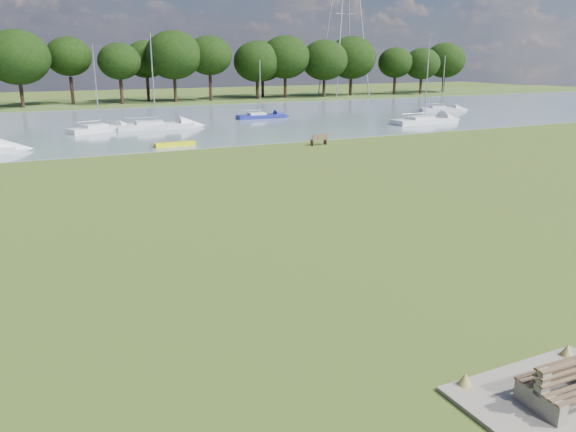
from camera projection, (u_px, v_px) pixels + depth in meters
name	position (u px, v px, depth m)	size (l,w,h in m)	color
ground	(282.00, 228.00, 23.86)	(220.00, 220.00, 0.00)	#4F5E24
river	(116.00, 125.00, 60.26)	(220.00, 40.00, 0.10)	slate
far_bank	(84.00, 104.00, 86.26)	(220.00, 20.00, 0.40)	#4C6626
concrete_pad	(567.00, 403.00, 11.71)	(4.20, 3.20, 0.10)	gray
bench_pair	(570.00, 383.00, 11.58)	(1.98, 1.20, 1.05)	gray
riverbank_bench	(319.00, 140.00, 46.07)	(1.54, 0.59, 0.93)	brown
kayak	(175.00, 144.00, 45.29)	(3.27, 0.76, 0.33)	#E1E209
tree_line	(91.00, 62.00, 81.56)	(145.29, 8.75, 10.59)	black
sailboat_1	(441.00, 108.00, 74.47)	(5.76, 3.28, 7.13)	silver
sailboat_2	(424.00, 119.00, 60.71)	(7.92, 2.57, 9.28)	silver
sailboat_3	(155.00, 124.00, 56.16)	(7.64, 2.84, 9.16)	silver
sailboat_5	(260.00, 115.00, 65.68)	(5.69, 1.76, 6.60)	navy
sailboat_7	(99.00, 127.00, 53.91)	(6.23, 3.84, 8.06)	silver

